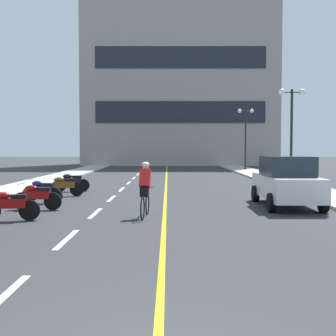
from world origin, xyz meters
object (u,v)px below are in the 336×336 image
object	(u,v)px
motorcycle_3	(11,205)
motorcycle_5	(43,191)
motorcycle_6	(65,186)
motorcycle_4	(38,196)
motorcycle_7	(73,182)
cyclist_rider	(147,188)
parked_car_near	(288,181)
street_lamp_mid	(293,115)
street_lamp_far	(247,126)

from	to	relation	value
motorcycle_3	motorcycle_5	bearing A→B (deg)	93.36
motorcycle_6	motorcycle_4	bearing A→B (deg)	-89.33
motorcycle_7	cyclist_rider	bearing A→B (deg)	-62.81
parked_car_near	motorcycle_3	distance (m)	9.40
parked_car_near	cyclist_rider	bearing A→B (deg)	-154.50
parked_car_near	motorcycle_7	world-z (taller)	parked_car_near
motorcycle_3	motorcycle_6	size ratio (longest dim) A/B	1.02
motorcycle_3	motorcycle_5	distance (m)	4.08
motorcycle_3	cyclist_rider	xyz separation A→B (m)	(3.90, 0.70, 0.41)
cyclist_rider	motorcycle_4	bearing A→B (deg)	157.81
street_lamp_mid	motorcycle_7	size ratio (longest dim) A/B	3.04
parked_car_near	motorcycle_6	size ratio (longest dim) A/B	2.55
motorcycle_5	motorcycle_3	bearing A→B (deg)	-86.64
street_lamp_far	motorcycle_4	bearing A→B (deg)	-115.02
street_lamp_far	motorcycle_5	distance (m)	25.88
street_lamp_mid	parked_car_near	size ratio (longest dim) A/B	1.22
street_lamp_far	motorcycle_7	bearing A→B (deg)	-122.32
cyclist_rider	street_lamp_mid	bearing A→B (deg)	54.62
motorcycle_3	motorcycle_7	world-z (taller)	same
cyclist_rider	motorcycle_3	bearing A→B (deg)	-169.86
motorcycle_6	street_lamp_far	bearing A→B (deg)	60.73
motorcycle_5	street_lamp_mid	bearing A→B (deg)	31.37
motorcycle_7	cyclist_rider	world-z (taller)	cyclist_rider
motorcycle_3	cyclist_rider	size ratio (longest dim) A/B	0.96
street_lamp_far	motorcycle_4	distance (m)	27.36
motorcycle_3	motorcycle_4	world-z (taller)	same
motorcycle_4	parked_car_near	bearing A→B (deg)	5.40
parked_car_near	street_lamp_mid	bearing A→B (deg)	73.23
street_lamp_far	motorcycle_3	xyz separation A→B (m)	(-11.59, -26.81, -3.60)
street_lamp_mid	motorcycle_4	distance (m)	14.67
street_lamp_mid	motorcycle_6	world-z (taller)	street_lamp_mid
motorcycle_6	motorcycle_5	bearing A→B (deg)	-98.13
motorcycle_7	parked_car_near	bearing A→B (deg)	-30.87
street_lamp_mid	motorcycle_5	world-z (taller)	street_lamp_mid
motorcycle_4	motorcycle_7	bearing A→B (deg)	91.64
street_lamp_far	motorcycle_3	size ratio (longest dim) A/B	3.22
street_lamp_mid	motorcycle_4	world-z (taller)	street_lamp_mid
street_lamp_far	motorcycle_5	size ratio (longest dim) A/B	3.27
street_lamp_mid	street_lamp_far	world-z (taller)	street_lamp_far
street_lamp_far	motorcycle_6	size ratio (longest dim) A/B	3.29
street_lamp_far	motorcycle_3	world-z (taller)	street_lamp_far
motorcycle_6	cyclist_rider	distance (m)	6.77
motorcycle_4	motorcycle_7	xyz separation A→B (m)	(-0.18, 6.16, 0.00)
motorcycle_4	motorcycle_6	bearing A→B (deg)	90.67
street_lamp_mid	street_lamp_far	size ratio (longest dim) A/B	0.95
parked_car_near	cyclist_rider	world-z (taller)	parked_car_near
motorcycle_3	cyclist_rider	world-z (taller)	cyclist_rider
motorcycle_3	motorcycle_7	size ratio (longest dim) A/B	1.00
motorcycle_4	motorcycle_3	bearing A→B (deg)	-93.10
motorcycle_4	street_lamp_mid	bearing A→B (deg)	38.43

